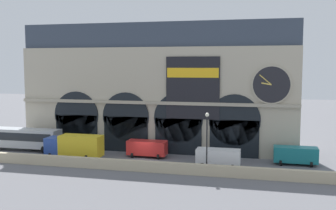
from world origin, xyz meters
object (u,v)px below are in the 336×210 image
box_truck_midwest (75,146)px  van_east (295,155)px  van_mideast (218,157)px  street_lamp_quayside (207,135)px  bus_west (23,138)px  van_center (147,148)px

box_truck_midwest → van_east: bearing=7.1°
van_mideast → van_east: size_ratio=1.00×
van_mideast → street_lamp_quayside: (-0.97, -3.03, 3.17)m
box_truck_midwest → street_lamp_quayside: street_lamp_quayside is taller
bus_west → van_mideast: (28.23, -3.07, -0.54)m
van_center → van_east: same height
bus_west → van_mideast: 28.40m
bus_west → van_center: bearing=0.1°
box_truck_midwest → van_center: (8.91, 3.08, -0.45)m
bus_west → box_truck_midwest: size_ratio=1.47×
van_east → street_lamp_quayside: size_ratio=0.75×
box_truck_midwest → van_mideast: size_ratio=1.44×
bus_west → van_mideast: size_ratio=2.12×
street_lamp_quayside → van_mideast: bearing=72.3°
bus_west → box_truck_midwest: bearing=-17.6°
van_center → van_mideast: size_ratio=1.00×
van_mideast → bus_west: bearing=173.8°
bus_west → street_lamp_quayside: (27.26, -6.10, 2.63)m
box_truck_midwest → van_mideast: (18.66, -0.03, -0.45)m
van_center → bus_west: bearing=-179.9°
van_east → van_mideast: bearing=-158.9°
van_mideast → van_east: same height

